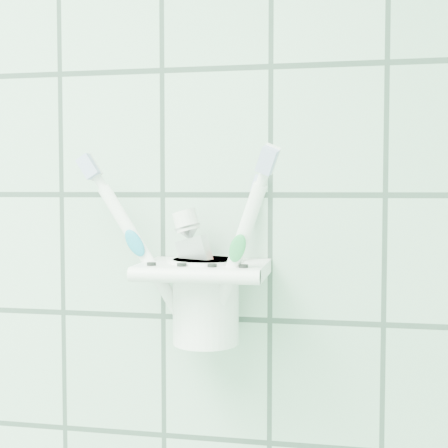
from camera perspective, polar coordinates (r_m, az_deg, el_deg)
name	(u,v)px	position (r m, az deg, el deg)	size (l,w,h in m)	color
holder_bracket	(205,271)	(0.64, -1.79, -4.31)	(0.13, 0.10, 0.04)	white
cup	(206,297)	(0.65, -1.68, -6.72)	(0.08, 0.08, 0.09)	white
toothbrush_pink	(192,228)	(0.64, -2.96, -0.41)	(0.11, 0.02, 0.21)	white
toothbrush_blue	(213,250)	(0.64, -1.01, -2.37)	(0.05, 0.06, 0.18)	white
toothbrush_orange	(209,233)	(0.63, -1.42, -0.82)	(0.08, 0.07, 0.21)	white
toothpaste_tube	(215,262)	(0.64, -0.79, -3.47)	(0.06, 0.04, 0.14)	silver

